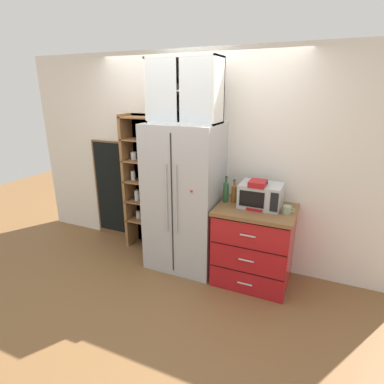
# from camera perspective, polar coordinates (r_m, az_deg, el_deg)

# --- Properties ---
(ground_plane) EXTENTS (10.66, 10.66, 0.00)m
(ground_plane) POSITION_cam_1_polar(r_m,az_deg,el_deg) (4.03, -1.54, -13.08)
(ground_plane) COLOR brown
(wall_back_cream) EXTENTS (4.97, 0.10, 2.55)m
(wall_back_cream) POSITION_cam_1_polar(r_m,az_deg,el_deg) (3.89, 0.84, 6.11)
(wall_back_cream) COLOR silver
(wall_back_cream) RESTS_ON ground
(refrigerator) EXTENTS (0.84, 0.65, 1.75)m
(refrigerator) POSITION_cam_1_polar(r_m,az_deg,el_deg) (3.68, -1.43, -1.10)
(refrigerator) COLOR #ADAFB5
(refrigerator) RESTS_ON ground
(pantry_shelf_column) EXTENTS (0.52, 0.30, 1.81)m
(pantry_shelf_column) POSITION_cam_1_polar(r_m,az_deg,el_deg) (4.19, -8.70, 1.88)
(pantry_shelf_column) COLOR brown
(pantry_shelf_column) RESTS_ON ground
(counter_cabinet) EXTENTS (0.84, 0.68, 0.89)m
(counter_cabinet) POSITION_cam_1_polar(r_m,az_deg,el_deg) (3.59, 11.34, -9.48)
(counter_cabinet) COLOR #A8161C
(counter_cabinet) RESTS_ON ground
(microwave) EXTENTS (0.44, 0.33, 0.26)m
(microwave) POSITION_cam_1_polar(r_m,az_deg,el_deg) (3.40, 12.56, -0.62)
(microwave) COLOR #ADAFB5
(microwave) RESTS_ON counter_cabinet
(coffee_maker) EXTENTS (0.17, 0.20, 0.31)m
(coffee_maker) POSITION_cam_1_polar(r_m,az_deg,el_deg) (3.36, 11.99, -0.36)
(coffee_maker) COLOR #A8161C
(coffee_maker) RESTS_ON counter_cabinet
(mug_sage) EXTENTS (0.12, 0.09, 0.08)m
(mug_sage) POSITION_cam_1_polar(r_m,az_deg,el_deg) (3.32, 17.14, -3.16)
(mug_sage) COLOR #8CA37F
(mug_sage) RESTS_ON counter_cabinet
(bottle_amber) EXTENTS (0.06, 0.06, 0.27)m
(bottle_amber) POSITION_cam_1_polar(r_m,az_deg,el_deg) (3.49, 7.76, -0.10)
(bottle_amber) COLOR brown
(bottle_amber) RESTS_ON counter_cabinet
(bottle_green) EXTENTS (0.06, 0.06, 0.30)m
(bottle_green) POSITION_cam_1_polar(r_m,az_deg,el_deg) (3.49, 6.28, 0.27)
(bottle_green) COLOR #285B33
(bottle_green) RESTS_ON counter_cabinet
(upper_cabinet) EXTENTS (0.81, 0.32, 0.68)m
(upper_cabinet) POSITION_cam_1_polar(r_m,az_deg,el_deg) (3.51, -1.24, 18.18)
(upper_cabinet) COLOR silver
(upper_cabinet) RESTS_ON refrigerator
(chalkboard_menu) EXTENTS (0.60, 0.04, 1.43)m
(chalkboard_menu) POSITION_cam_1_polar(r_m,az_deg,el_deg) (4.62, -14.37, 0.35)
(chalkboard_menu) COLOR brown
(chalkboard_menu) RESTS_ON ground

